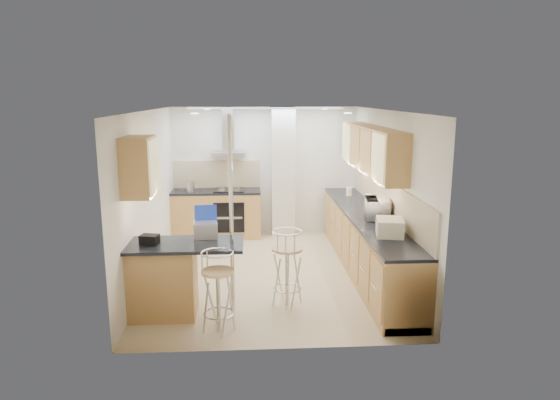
{
  "coord_description": "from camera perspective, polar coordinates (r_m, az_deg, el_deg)",
  "views": [
    {
      "loc": [
        -0.3,
        -7.39,
        2.73
      ],
      "look_at": [
        0.17,
        0.2,
        1.12
      ],
      "focal_mm": 32.0,
      "sensor_mm": 36.0,
      "label": 1
    }
  ],
  "objects": [
    {
      "name": "jar_a",
      "position": [
        8.38,
        10.02,
        0.01
      ],
      "size": [
        0.14,
        0.14,
        0.2
      ],
      "primitive_type": "cylinder",
      "rotation": [
        0.0,
        0.0,
        -0.18
      ],
      "color": "white",
      "rests_on": "right_counter"
    },
    {
      "name": "bread_bin",
      "position": [
        6.67,
        12.42,
        -3.06
      ],
      "size": [
        0.4,
        0.48,
        0.22
      ],
      "primitive_type": "cube",
      "rotation": [
        0.0,
        0.0,
        -0.19
      ],
      "color": "white",
      "rests_on": "right_counter"
    },
    {
      "name": "ground",
      "position": [
        7.89,
        -1.14,
        -8.28
      ],
      "size": [
        4.8,
        4.8,
        0.0
      ],
      "primitive_type": "plane",
      "color": "#D4B08D",
      "rests_on": "ground"
    },
    {
      "name": "microwave",
      "position": [
        7.55,
        11.1,
        -0.96
      ],
      "size": [
        0.45,
        0.59,
        0.3
      ],
      "primitive_type": "imported",
      "rotation": [
        0.0,
        0.0,
        1.41
      ],
      "color": "white",
      "rests_on": "right_counter"
    },
    {
      "name": "laptop",
      "position": [
        6.42,
        -8.51,
        -3.41
      ],
      "size": [
        0.32,
        0.25,
        0.2
      ],
      "primitive_type": "cube",
      "rotation": [
        0.0,
        0.0,
        0.1
      ],
      "color": "#ADAFB5",
      "rests_on": "peninsula"
    },
    {
      "name": "kettle",
      "position": [
        9.6,
        -10.23,
        1.54
      ],
      "size": [
        0.16,
        0.16,
        0.21
      ],
      "primitive_type": "cylinder",
      "color": "#ABADAF",
      "rests_on": "back_counter"
    },
    {
      "name": "jar_b",
      "position": [
        9.18,
        7.9,
        0.95
      ],
      "size": [
        0.11,
        0.11,
        0.15
      ],
      "primitive_type": "cylinder",
      "rotation": [
        0.0,
        0.0,
        -0.04
      ],
      "color": "white",
      "rests_on": "right_counter"
    },
    {
      "name": "right_counter",
      "position": [
        7.94,
        9.76,
        -4.81
      ],
      "size": [
        0.63,
        4.4,
        0.92
      ],
      "color": "#B58948",
      "rests_on": "ground"
    },
    {
      "name": "bag",
      "position": [
        6.3,
        -14.68,
        -4.39
      ],
      "size": [
        0.24,
        0.2,
        0.12
      ],
      "primitive_type": "cube",
      "rotation": [
        0.0,
        0.0,
        -0.22
      ],
      "color": "black",
      "rests_on": "peninsula"
    },
    {
      "name": "room_shell",
      "position": [
        7.88,
        1.05,
        3.3
      ],
      "size": [
        3.64,
        4.84,
        2.51
      ],
      "color": "silver",
      "rests_on": "ground"
    },
    {
      "name": "back_counter",
      "position": [
        9.78,
        -7.25,
        -1.54
      ],
      "size": [
        1.7,
        0.63,
        0.92
      ],
      "color": "#B58948",
      "rests_on": "ground"
    },
    {
      "name": "peninsula",
      "position": [
        6.41,
        -10.83,
        -8.84
      ],
      "size": [
        1.47,
        0.72,
        0.94
      ],
      "color": "#B58948",
      "rests_on": "ground"
    },
    {
      "name": "jar_c",
      "position": [
        7.76,
        10.71,
        -0.99
      ],
      "size": [
        0.18,
        0.18,
        0.19
      ],
      "primitive_type": "cylinder",
      "rotation": [
        0.0,
        0.0,
        0.38
      ],
      "color": "#AEA98B",
      "rests_on": "right_counter"
    },
    {
      "name": "bar_stool_near",
      "position": [
        5.91,
        -7.07,
        -10.38
      ],
      "size": [
        0.47,
        0.47,
        0.98
      ],
      "primitive_type": null,
      "rotation": [
        0.0,
        0.0,
        -0.18
      ],
      "color": "tan",
      "rests_on": "ground"
    },
    {
      "name": "bar_stool_end",
      "position": [
        6.56,
        0.81,
        -7.77
      ],
      "size": [
        0.48,
        0.48,
        1.02
      ],
      "primitive_type": null,
      "rotation": [
        0.0,
        0.0,
        1.4
      ],
      "color": "tan",
      "rests_on": "ground"
    },
    {
      "name": "jar_d",
      "position": [
        7.64,
        10.41,
        -1.35
      ],
      "size": [
        0.11,
        0.11,
        0.15
      ],
      "primitive_type": "cylinder",
      "rotation": [
        0.0,
        0.0,
        0.15
      ],
      "color": "white",
      "rests_on": "right_counter"
    }
  ]
}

